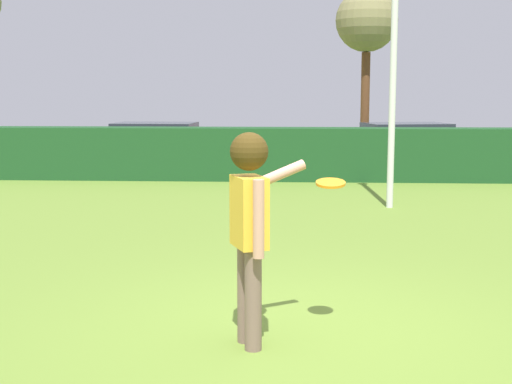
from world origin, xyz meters
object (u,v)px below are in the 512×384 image
(parked_car_green, at_px, (406,143))
(lamppost, at_px, (394,26))
(willow_tree, at_px, (367,23))
(frisbee, at_px, (331,183))
(parked_car_red, at_px, (156,143))
(person, at_px, (250,214))

(parked_car_green, bearing_deg, lamppost, -101.02)
(lamppost, bearing_deg, willow_tree, 87.69)
(frisbee, distance_m, willow_tree, 15.69)
(frisbee, distance_m, parked_car_red, 14.35)
(person, height_order, parked_car_red, person)
(parked_car_red, height_order, parked_car_green, same)
(lamppost, bearing_deg, person, -106.27)
(lamppost, relative_size, parked_car_red, 1.37)
(frisbee, xyz_separation_m, willow_tree, (1.78, 15.35, 2.75))
(person, bearing_deg, frisbee, 17.91)
(lamppost, bearing_deg, frisbee, -101.69)
(willow_tree, bearing_deg, person, -98.90)
(parked_car_red, relative_size, willow_tree, 0.84)
(lamppost, bearing_deg, parked_car_red, 130.06)
(parked_car_green, relative_size, willow_tree, 0.87)
(frisbee, height_order, parked_car_green, frisbee)
(lamppost, xyz_separation_m, parked_car_green, (1.33, 6.85, -2.56))
(willow_tree, bearing_deg, lamppost, -92.31)
(parked_car_red, xyz_separation_m, willow_tree, (5.99, 1.65, 3.40))
(frisbee, relative_size, lamppost, 0.04)
(willow_tree, bearing_deg, parked_car_red, -164.63)
(frisbee, relative_size, willow_tree, 0.05)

